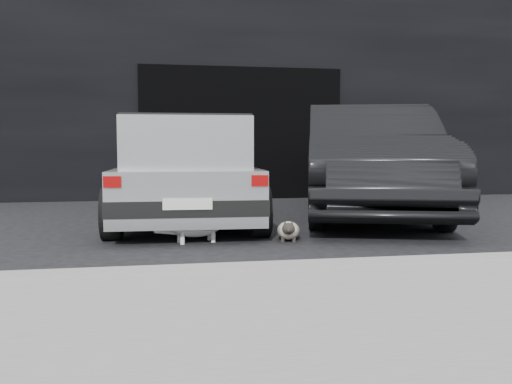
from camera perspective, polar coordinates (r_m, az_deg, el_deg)
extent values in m
plane|color=black|center=(6.76, -4.81, -4.01)|extent=(80.00, 80.00, 0.00)
cube|color=black|center=(12.85, -2.86, 11.31)|extent=(34.00, 4.00, 5.00)
cube|color=black|center=(10.77, -1.49, 6.18)|extent=(4.00, 0.10, 2.60)
cube|color=gray|center=(4.47, 11.36, -7.84)|extent=(18.00, 0.25, 0.12)
cube|color=gray|center=(3.42, 18.88, -12.01)|extent=(18.00, 2.20, 0.11)
cube|color=#B0B2B5|center=(7.47, -7.35, 0.47)|extent=(1.84, 3.85, 0.60)
cube|color=#B0B2B5|center=(7.26, -7.39, 5.10)|extent=(1.59, 2.58, 0.60)
cube|color=black|center=(7.26, -7.39, 5.10)|extent=(1.60, 2.49, 0.49)
cube|color=black|center=(5.66, -7.22, -1.77)|extent=(1.71, 0.23, 0.17)
cube|color=black|center=(9.30, -7.42, 0.76)|extent=(1.71, 0.23, 0.17)
cube|color=silver|center=(5.58, -7.21, -1.27)|extent=(0.51, 0.04, 0.12)
cube|color=#8C0707|center=(5.61, -14.91, 1.03)|extent=(0.18, 0.04, 0.12)
cube|color=#8C0707|center=(5.62, 0.41, 1.20)|extent=(0.18, 0.04, 0.12)
cube|color=black|center=(7.27, -7.42, 7.59)|extent=(1.58, 2.33, 0.03)
cylinder|color=black|center=(6.19, -14.92, -2.25)|extent=(0.24, 0.59, 0.58)
cylinder|color=slate|center=(6.20, -15.99, -2.25)|extent=(0.03, 0.32, 0.32)
cylinder|color=black|center=(6.20, 0.41, -2.07)|extent=(0.24, 0.59, 0.58)
cylinder|color=slate|center=(6.22, 1.47, -2.06)|extent=(0.03, 0.32, 0.32)
cylinder|color=black|center=(8.83, -12.76, -0.16)|extent=(0.24, 0.59, 0.58)
cylinder|color=slate|center=(8.84, -13.51, -0.17)|extent=(0.03, 0.32, 0.32)
cylinder|color=black|center=(8.84, -2.04, -0.04)|extent=(0.24, 0.59, 0.58)
cylinder|color=slate|center=(8.85, -1.29, -0.03)|extent=(0.03, 0.32, 0.32)
imported|color=black|center=(8.26, 11.80, 3.30)|extent=(3.09, 5.35, 1.67)
ellipsoid|color=beige|center=(6.03, 3.43, -4.04)|extent=(0.35, 0.54, 0.19)
ellipsoid|color=beige|center=(5.91, 3.44, -4.01)|extent=(0.26, 0.26, 0.18)
ellipsoid|color=black|center=(5.77, 3.44, -3.88)|extent=(0.16, 0.15, 0.13)
sphere|color=black|center=(5.72, 3.44, -4.03)|extent=(0.06, 0.06, 0.06)
cone|color=black|center=(5.78, 3.80, -3.28)|extent=(0.06, 0.07, 0.07)
cone|color=black|center=(5.78, 3.08, -3.28)|extent=(0.06, 0.07, 0.07)
cylinder|color=black|center=(5.90, 4.03, -4.99)|extent=(0.04, 0.04, 0.06)
cylinder|color=black|center=(5.90, 2.83, -4.98)|extent=(0.04, 0.04, 0.06)
cylinder|color=black|center=(6.19, 4.00, -4.53)|extent=(0.04, 0.04, 0.06)
cylinder|color=black|center=(6.19, 2.86, -4.53)|extent=(0.04, 0.04, 0.06)
cylinder|color=black|center=(6.30, 3.43, -3.96)|extent=(0.07, 0.27, 0.08)
ellipsoid|color=silver|center=(5.89, -6.32, -3.52)|extent=(0.62, 0.40, 0.25)
ellipsoid|color=silver|center=(5.93, -4.98, -3.20)|extent=(0.29, 0.29, 0.21)
ellipsoid|color=white|center=(5.96, -3.59, -2.33)|extent=(0.17, 0.19, 0.15)
sphere|color=white|center=(5.98, -3.00, -2.37)|extent=(0.07, 0.07, 0.07)
cone|color=white|center=(5.99, -3.88, -1.64)|extent=(0.08, 0.06, 0.08)
cone|color=white|center=(5.91, -3.63, -1.72)|extent=(0.08, 0.06, 0.08)
cylinder|color=white|center=(6.02, -4.92, -4.40)|extent=(0.05, 0.05, 0.14)
cylinder|color=white|center=(5.89, -4.52, -4.61)|extent=(0.05, 0.05, 0.14)
cylinder|color=white|center=(5.93, -8.08, -4.56)|extent=(0.05, 0.05, 0.14)
cylinder|color=white|center=(5.80, -7.75, -4.78)|extent=(0.05, 0.05, 0.14)
cylinder|color=white|center=(5.82, -9.30, -4.19)|extent=(0.29, 0.20, 0.10)
ellipsoid|color=gray|center=(5.84, -7.25, -3.35)|extent=(0.24, 0.20, 0.10)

